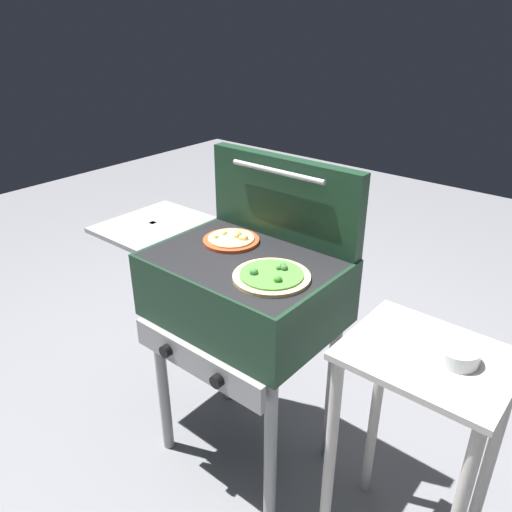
% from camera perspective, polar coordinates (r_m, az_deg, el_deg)
% --- Properties ---
extents(ground_plane, '(8.00, 8.00, 0.00)m').
position_cam_1_polar(ground_plane, '(2.24, -1.05, -21.21)').
color(ground_plane, gray).
extents(grill, '(0.96, 0.53, 0.90)m').
position_cam_1_polar(grill, '(1.77, -1.69, -4.23)').
color(grill, '#193823').
rests_on(grill, ground_plane).
extents(grill_lid_open, '(0.63, 0.08, 0.30)m').
position_cam_1_polar(grill_lid_open, '(1.79, 3.18, 6.58)').
color(grill_lid_open, '#193823').
rests_on(grill_lid_open, grill).
extents(pizza_cheese, '(0.20, 0.20, 0.04)m').
position_cam_1_polar(pizza_cheese, '(1.80, -2.78, 1.89)').
color(pizza_cheese, '#C64723').
rests_on(pizza_cheese, grill).
extents(pizza_veggie, '(0.24, 0.24, 0.04)m').
position_cam_1_polar(pizza_veggie, '(1.56, 1.79, -2.28)').
color(pizza_veggie, '#E0C17F').
rests_on(pizza_veggie, grill).
extents(prep_table, '(0.44, 0.36, 0.82)m').
position_cam_1_polar(prep_table, '(1.60, 17.84, -17.44)').
color(prep_table, beige).
rests_on(prep_table, ground_plane).
extents(topping_bowl_near, '(0.11, 0.11, 0.04)m').
position_cam_1_polar(topping_bowl_near, '(1.44, 21.97, -10.40)').
color(topping_bowl_near, silver).
rests_on(topping_bowl_near, prep_table).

